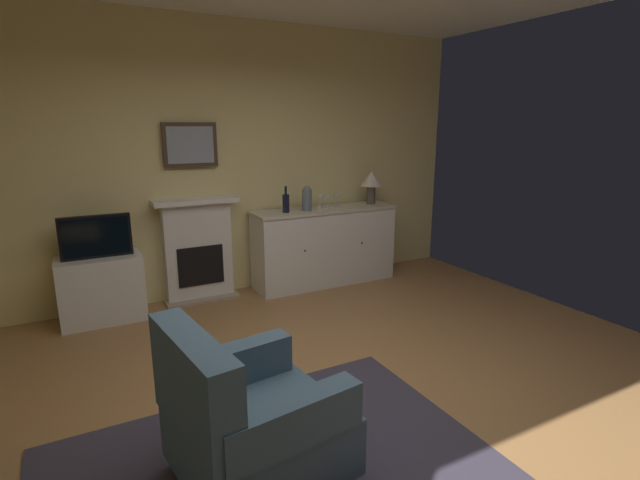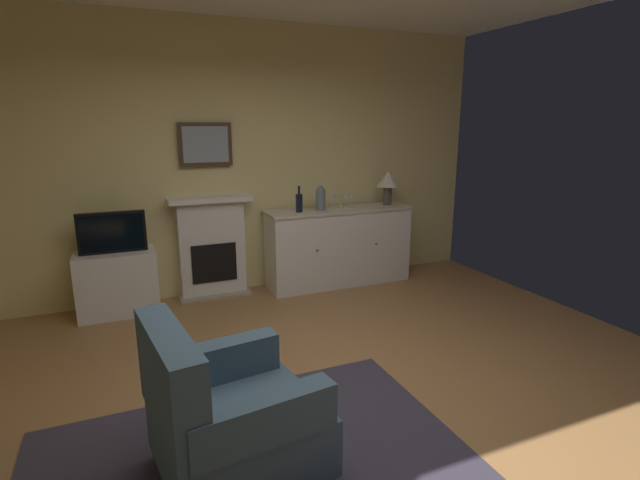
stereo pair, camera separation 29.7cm
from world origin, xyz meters
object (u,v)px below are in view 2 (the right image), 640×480
Objects in this scene: wine_bottle at (299,202)px; wine_glass_right at (351,198)px; tv_cabinet at (118,283)px; armchair at (227,417)px; tv_set at (112,232)px; sideboard_cabinet at (339,246)px; table_lamp at (388,182)px; wine_glass_left at (334,199)px; framed_picture at (205,144)px; fireplace_unit at (212,247)px; vase_decorative at (321,198)px; wine_glass_center at (341,198)px.

wine_bottle is 0.64m from wine_glass_right.
armchair is at bearing -79.55° from tv_cabinet.
wine_bottle is 0.47× the size of tv_set.
table_lamp is (0.64, 0.00, 0.73)m from sideboard_cabinet.
wine_glass_left is at bearing -1.07° from tv_set.
framed_picture is 1.89m from sideboard_cabinet.
tv_set is (-0.98, -0.19, 0.29)m from fireplace_unit.
sideboard_cabinet is at bearing -6.99° from fireplace_unit.
wine_bottle is at bearing -13.11° from fireplace_unit.
vase_decorative is (-0.17, 0.00, 0.02)m from wine_glass_left.
fireplace_unit is at bearing 169.20° from vase_decorative.
wine_glass_left reaches higher than tv_cabinet.
tv_set is (-2.42, -0.01, 0.38)m from sideboard_cabinet.
wine_bottle is 1.76× the size of wine_glass_center.
wine_glass_right is at bearing 52.60° from armchair.
wine_glass_center is at bearing -22.26° from sideboard_cabinet.
framed_picture is 1.29m from tv_set.
armchair is (-0.47, -2.93, -1.26)m from framed_picture.
sideboard_cabinet is at bearing 4.65° from wine_bottle.
framed_picture reaches higher than table_lamp.
vase_decorative reaches higher than armchair.
wine_glass_center is at bearing 173.00° from wine_glass_right.
fireplace_unit is at bearing 9.45° from tv_cabinet.
table_lamp is at bearing 0.15° from tv_set.
tv_set is at bearing -169.23° from fireplace_unit.
fireplace_unit is 1.10m from framed_picture.
armchair is (-1.66, -2.66, -0.66)m from vase_decorative.
wine_bottle is (-0.51, -0.04, 0.56)m from sideboard_cabinet.
tv_set is (-1.91, 0.03, -0.18)m from wine_bottle.
table_lamp reaches higher than tv_set.
wine_glass_center is 0.27× the size of tv_set.
framed_picture reaches higher than sideboard_cabinet.
wine_glass_center reaches higher than tv_cabinet.
framed_picture is 2.15m from table_lamp.
wine_bottle is 1.92m from tv_set.
framed_picture is at bearing 12.01° from tv_cabinet.
fireplace_unit reaches higher than wine_glass_left.
framed_picture reaches higher than fireplace_unit.
sideboard_cabinet is 0.76m from wine_bottle.
tv_cabinet is 0.52m from tv_set.
sideboard_cabinet is (1.44, -0.22, -1.19)m from framed_picture.
framed_picture is (0.00, 0.05, 1.10)m from fireplace_unit.
wine_glass_left reaches higher than sideboard_cabinet.
wine_glass_right is at bearing -10.03° from sideboard_cabinet.
sideboard_cabinet is at bearing 0.19° from tv_set.
wine_glass_left is (-0.73, -0.05, -0.16)m from table_lamp.
armchair is (-1.83, -2.66, -0.64)m from wine_glass_left.
table_lamp is 1.38× the size of wine_bottle.
wine_glass_right is at bearing 7.24° from wine_glass_left.
wine_bottle reaches higher than wine_glass_left.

